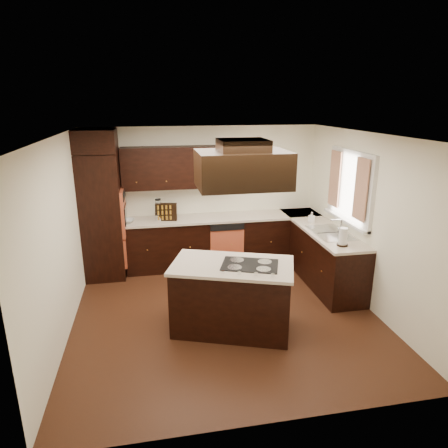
{
  "coord_description": "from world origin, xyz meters",
  "views": [
    {
      "loc": [
        -0.96,
        -5.01,
        2.91
      ],
      "look_at": [
        0.1,
        0.6,
        1.15
      ],
      "focal_mm": 32.0,
      "sensor_mm": 36.0,
      "label": 1
    }
  ],
  "objects_px": {
    "island": "(232,298)",
    "spice_rack": "(166,212)",
    "oven_column": "(102,216)",
    "range_hood": "(243,169)"
  },
  "relations": [
    {
      "from": "island",
      "to": "spice_rack",
      "type": "relative_size",
      "value": 4.07
    },
    {
      "from": "island",
      "to": "spice_rack",
      "type": "xyz_separation_m",
      "value": [
        -0.73,
        2.13,
        0.63
      ]
    },
    {
      "from": "oven_column",
      "to": "island",
      "type": "xyz_separation_m",
      "value": [
        1.79,
        -2.1,
        -0.62
      ]
    },
    {
      "from": "island",
      "to": "spice_rack",
      "type": "height_order",
      "value": "spice_rack"
    },
    {
      "from": "spice_rack",
      "to": "range_hood",
      "type": "bearing_deg",
      "value": -59.29
    },
    {
      "from": "island",
      "to": "range_hood",
      "type": "relative_size",
      "value": 1.42
    },
    {
      "from": "range_hood",
      "to": "spice_rack",
      "type": "xyz_separation_m",
      "value": [
        -0.81,
        2.28,
        -1.09
      ]
    },
    {
      "from": "range_hood",
      "to": "island",
      "type": "bearing_deg",
      "value": 118.0
    },
    {
      "from": "oven_column",
      "to": "island",
      "type": "relative_size",
      "value": 1.42
    },
    {
      "from": "oven_column",
      "to": "spice_rack",
      "type": "bearing_deg",
      "value": 1.54
    }
  ]
}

